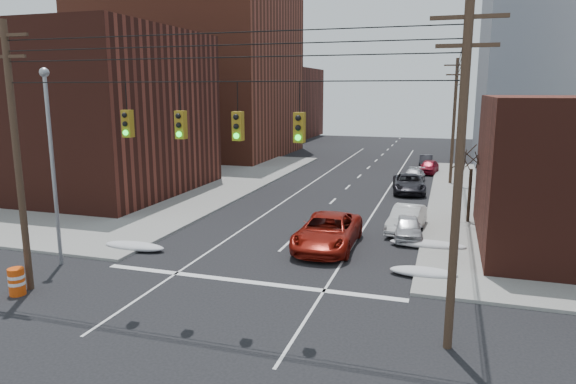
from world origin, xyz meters
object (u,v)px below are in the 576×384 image
Objects in this scene: parked_car_e at (429,167)px; parked_car_f at (426,161)px; lot_car_c at (109,190)px; red_pickup at (328,232)px; lot_car_a at (163,179)px; lot_car_d at (117,176)px; construction_barrel at (17,281)px; parked_car_a at (408,227)px; parked_car_d at (413,176)px; lot_car_b at (174,175)px; parked_car_b at (407,219)px; parked_car_c at (409,184)px.

parked_car_f is (-0.50, 4.80, -0.05)m from parked_car_e.
red_pickup is at bearing -105.50° from lot_car_c.
lot_car_d is at bearing 116.61° from lot_car_a.
lot_car_d reaches higher than parked_car_e.
lot_car_d is 24.88m from construction_barrel.
parked_car_d is at bearing 86.37° from parked_car_a.
parked_car_f is (-0.33, 29.12, -0.03)m from parked_car_a.
lot_car_b is at bearing -154.22° from parked_car_d.
parked_car_b reaches higher than parked_car_c.
parked_car_d is at bearing -43.25° from lot_car_a.
parked_car_f is 32.40m from lot_car_d.
parked_car_e is at bearing -43.57° from lot_car_c.
lot_car_a is at bearing 149.58° from parked_car_a.
parked_car_d is at bearing 81.30° from red_pickup.
parked_car_b is at bearing -88.08° from lot_car_a.
parked_car_e is 30.78m from lot_car_c.
parked_car_f is (-0.14, 27.61, -0.13)m from parked_car_b.
lot_car_b is (-17.30, 14.19, -0.05)m from red_pickup.
parked_car_b is 0.94× the size of lot_car_b.
parked_car_e reaches higher than construction_barrel.
lot_car_b is at bearing 105.05° from construction_barrel.
parked_car_e is at bearing -46.73° from lot_car_b.
parked_car_b reaches higher than parked_car_d.
lot_car_a reaches higher than parked_car_e.
lot_car_d reaches higher than construction_barrel.
construction_barrel is (7.72, -16.60, -0.25)m from lot_car_c.
parked_car_a is 19.74m from construction_barrel.
parked_car_d is 5.77m from parked_car_e.
parked_car_d is 0.89× the size of lot_car_c.
parked_car_a is at bearing -82.89° from parked_car_e.
red_pickup reaches higher than parked_car_d.
parked_car_f is (0.66, 15.45, -0.12)m from parked_car_c.
red_pickup is at bearing -117.56° from lot_car_b.
parked_car_a is at bearing 36.23° from red_pickup.
parked_car_e is 3.53× the size of construction_barrel.
lot_car_d is (-24.86, -9.54, 0.22)m from parked_car_d.
parked_car_c is at bearing 79.09° from red_pickup.
construction_barrel is (-13.77, -31.81, -0.02)m from parked_car_d.
lot_car_c is at bearing -161.45° from parked_car_c.
construction_barrel is at bearing -153.15° from lot_car_b.
parked_car_a reaches higher than construction_barrel.
parked_car_f is 0.97× the size of lot_car_d.
lot_car_c is 18.31m from construction_barrel.
lot_car_b is (-20.95, -17.92, 0.20)m from parked_car_f.
lot_car_c reaches higher than parked_car_a.
lot_car_a reaches higher than parked_car_a.
parked_car_c is 1.29× the size of parked_car_d.
construction_barrel is (6.55, -24.34, -0.25)m from lot_car_b.
parked_car_e is at bearing -48.67° from lot_car_d.
red_pickup is 1.37× the size of parked_car_b.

